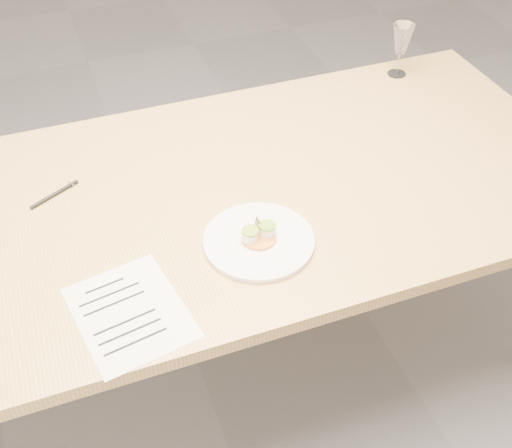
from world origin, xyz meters
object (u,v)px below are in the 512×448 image
object	(u,v)px
dinner_plate	(259,240)
recipe_sheet	(130,312)
dining_table	(182,220)
wine_glass_2	(402,40)
ballpoint_pen	(55,194)

from	to	relation	value
dinner_plate	recipe_sheet	distance (m)	0.38
dining_table	dinner_plate	xyz separation A→B (m)	(0.14, -0.23, 0.08)
dinner_plate	recipe_sheet	world-z (taller)	dinner_plate
recipe_sheet	wine_glass_2	bearing A→B (deg)	23.62
wine_glass_2	dining_table	bearing A→B (deg)	-155.78
dining_table	dinner_plate	bearing A→B (deg)	-57.76
recipe_sheet	ballpoint_pen	xyz separation A→B (m)	(-0.11, 0.49, 0.00)
recipe_sheet	wine_glass_2	distance (m)	1.36
dinner_plate	recipe_sheet	bearing A→B (deg)	-162.85
dinner_plate	ballpoint_pen	distance (m)	0.60
dinner_plate	recipe_sheet	xyz separation A→B (m)	(-0.36, -0.11, -0.01)
wine_glass_2	ballpoint_pen	bearing A→B (deg)	-167.95
dining_table	ballpoint_pen	bearing A→B (deg)	155.44
dining_table	recipe_sheet	distance (m)	0.41
ballpoint_pen	wine_glass_2	distance (m)	1.26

